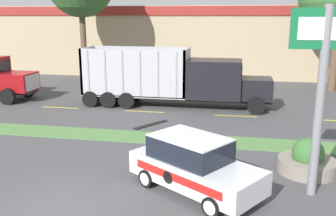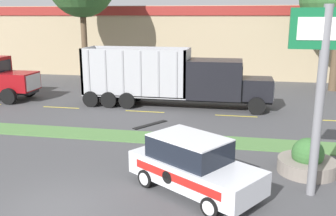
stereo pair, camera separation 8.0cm
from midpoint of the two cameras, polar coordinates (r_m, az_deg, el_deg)
The scene contains 11 objects.
ground_plane at distance 11.88m, azimuth -16.46°, elevation -14.81°, with size 600.00×600.00×0.00m, color #474749.
grass_verge at distance 17.92m, azimuth -6.16°, elevation -4.27°, with size 120.00×1.62×0.06m, color #517F42.
centre_line_3 at distance 24.34m, azimuth -15.88°, elevation 0.08°, with size 2.40×0.14×0.01m, color yellow.
centre_line_4 at distance 22.47m, azimuth -3.46°, elevation -0.53°, with size 2.40×0.14×0.01m, color yellow.
centre_line_5 at distance 21.80m, azimuth 10.43°, elevation -1.19°, with size 2.40×0.14×0.01m, color yellow.
centre_line_6 at distance 22.45m, azimuth 24.34°, elevation -1.78°, with size 2.40×0.14×0.01m, color yellow.
dump_truck_trail at distance 23.30m, azimuth 3.59°, elevation 4.06°, with size 11.75×2.60×3.64m.
rally_car at distance 12.27m, azimuth 4.03°, elevation -8.58°, with size 4.73×4.05×1.84m.
store_sign_post at distance 12.08m, azimuth 22.68°, elevation 5.40°, with size 2.08×0.28×5.92m.
stone_planter at distance 14.68m, azimuth 20.57°, elevation -7.55°, with size 2.08×2.08×1.31m.
store_building_backdrop at distance 40.95m, azimuth -4.21°, elevation 10.56°, with size 36.40×12.10×6.46m.
Camera 2 is at (5.11, -9.16, 5.59)m, focal length 40.00 mm.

